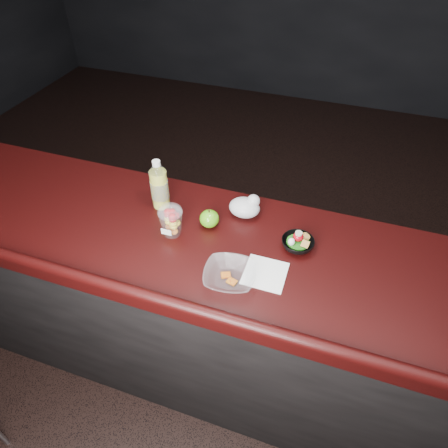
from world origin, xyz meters
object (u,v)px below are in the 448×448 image
at_px(fruit_cup, 171,220).
at_px(snack_bowl, 297,243).
at_px(green_apple, 209,219).
at_px(lemonade_bottle, 160,188).
at_px(takeout_bowl, 230,276).

relative_size(fruit_cup, snack_bowl, 0.90).
bearing_deg(fruit_cup, green_apple, 35.85).
height_order(lemonade_bottle, green_apple, lemonade_bottle).
bearing_deg(takeout_bowl, green_apple, 124.20).
height_order(fruit_cup, takeout_bowl, fruit_cup).
relative_size(lemonade_bottle, green_apple, 2.75).
distance_m(lemonade_bottle, green_apple, 0.27).
xyz_separation_m(fruit_cup, takeout_bowl, (0.31, -0.17, -0.05)).
bearing_deg(fruit_cup, snack_bowl, 9.63).
bearing_deg(green_apple, lemonade_bottle, 167.25).
xyz_separation_m(green_apple, takeout_bowl, (0.18, -0.26, -0.02)).
bearing_deg(fruit_cup, lemonade_bottle, 128.54).
bearing_deg(fruit_cup, takeout_bowl, -28.03).
distance_m(green_apple, takeout_bowl, 0.32).
xyz_separation_m(snack_bowl, takeout_bowl, (-0.21, -0.25, -0.00)).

